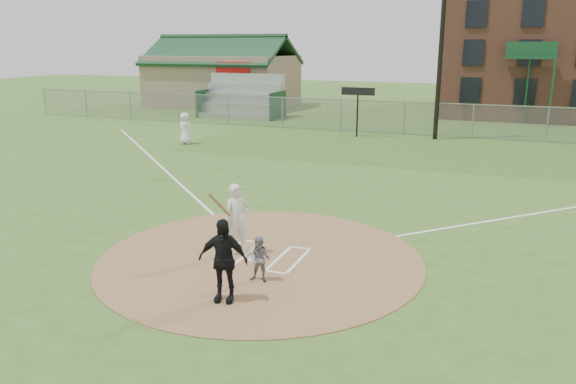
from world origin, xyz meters
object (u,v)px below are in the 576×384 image
(ondeck_player, at_px, (185,128))
(home_plate, at_px, (257,259))
(umpire, at_px, (223,260))
(batter_at_plate, at_px, (237,220))
(catcher, at_px, (260,259))

(ondeck_player, bearing_deg, home_plate, 137.19)
(umpire, relative_size, ondeck_player, 1.06)
(home_plate, relative_size, batter_at_plate, 0.21)
(home_plate, xyz_separation_m, catcher, (0.63, -1.23, 0.53))
(ondeck_player, bearing_deg, catcher, 136.52)
(catcher, height_order, umpire, umpire)
(catcher, xyz_separation_m, umpire, (-0.33, -1.21, 0.38))
(ondeck_player, bearing_deg, batter_at_plate, 135.89)
(ondeck_player, bearing_deg, umpire, 133.75)
(catcher, height_order, ondeck_player, ondeck_player)
(home_plate, xyz_separation_m, ondeck_player, (-10.76, 14.49, 0.84))
(home_plate, bearing_deg, umpire, -83.00)
(umpire, height_order, batter_at_plate, batter_at_plate)
(catcher, relative_size, batter_at_plate, 0.57)
(umpire, height_order, ondeck_player, umpire)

